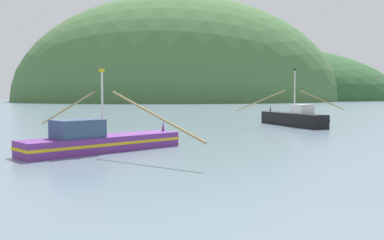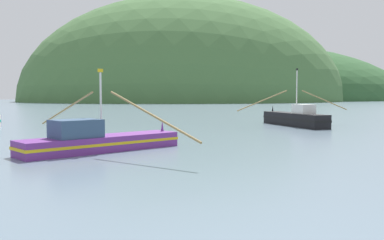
# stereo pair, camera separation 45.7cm
# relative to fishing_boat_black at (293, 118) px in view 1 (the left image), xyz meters

# --- Properties ---
(hill_mid_left) EXTENTS (163.34, 130.67, 104.56)m
(hill_mid_left) POSITION_rel_fishing_boat_black_xyz_m (23.96, 170.37, -0.83)
(hill_mid_left) COLOR #47703D
(hill_mid_left) RESTS_ON ground
(hill_far_left) EXTENTS (193.06, 154.44, 67.01)m
(hill_far_left) POSITION_rel_fishing_boat_black_xyz_m (73.38, 208.91, -0.83)
(hill_far_left) COLOR #2D562D
(hill_far_left) RESTS_ON ground
(fishing_boat_black) EXTENTS (13.33, 10.62, 6.13)m
(fishing_boat_black) POSITION_rel_fishing_boat_black_xyz_m (0.00, 0.00, 0.00)
(fishing_boat_black) COLOR black
(fishing_boat_black) RESTS_ON ground
(fishing_boat_purple) EXTENTS (9.84, 15.00, 4.90)m
(fishing_boat_purple) POSITION_rel_fishing_boat_black_xyz_m (-20.67, -15.90, -0.17)
(fishing_boat_purple) COLOR #6B2D84
(fishing_boat_purple) RESTS_ON ground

